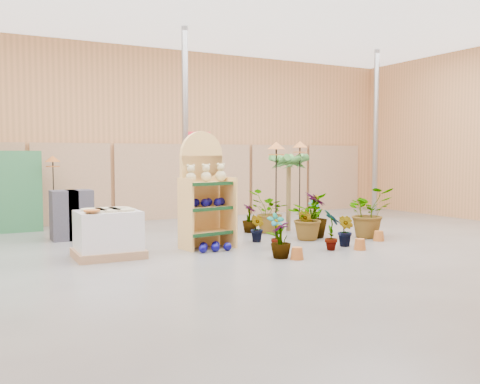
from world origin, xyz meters
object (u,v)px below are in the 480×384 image
Objects in this scene: bird_table_front at (276,149)px; potted_plant_2 at (307,217)px; pallet_stack at (108,234)px; display_shelf at (204,194)px.

bird_table_front is 1.69m from potted_plant_2.
pallet_stack is at bearing 179.92° from potted_plant_2.
display_shelf is 1.59m from bird_table_front.
bird_table_front is at bearing -5.53° from pallet_stack.
display_shelf is at bearing 175.82° from potted_plant_2.
potted_plant_2 is at bearing -13.49° from display_shelf.
potted_plant_2 is at bearing 19.96° from bird_table_front.
display_shelf is at bearing 157.94° from bird_table_front.
bird_table_front is at bearing -31.36° from display_shelf.
display_shelf reaches higher than bird_table_front.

